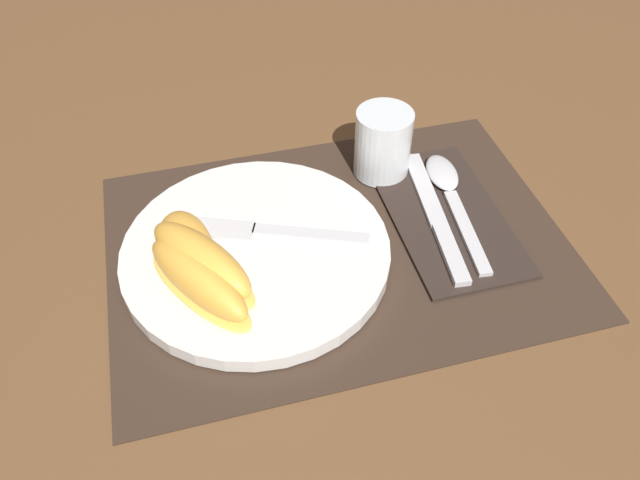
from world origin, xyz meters
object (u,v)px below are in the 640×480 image
Objects in this scene: juice_glass at (383,146)px; knife at (436,217)px; citrus_wedge_0 at (186,249)px; citrus_wedge_1 at (201,262)px; fork at (261,233)px; spoon at (448,187)px; plate at (255,249)px; citrus_wedge_2 at (198,281)px.

juice_glass reaches higher than knife.
citrus_wedge_0 is at bearing -179.13° from knife.
citrus_wedge_1 reaches higher than knife.
juice_glass is 0.42× the size of fork.
spoon is 1.01× the size of fork.
juice_glass is 0.09m from spoon.
juice_glass is 0.18m from fork.
citrus_wedge_1 is (0.01, -0.02, 0.00)m from citrus_wedge_0.
knife is 0.26m from citrus_wedge_0.
spoon is at bearing 52.09° from knife.
spoon is at bearing 8.41° from citrus_wedge_0.
plate is 0.07m from citrus_wedge_0.
spoon is (0.03, 0.04, 0.00)m from knife.
knife is at bearing -72.73° from juice_glass.
juice_glass is 0.75× the size of citrus_wedge_0.
fork is (-0.22, -0.03, 0.01)m from spoon.
spoon is 1.77× the size of citrus_wedge_0.
citrus_wedge_0 is 0.04m from citrus_wedge_2.
juice_glass is at bearing 28.19° from fork.
juice_glass reaches higher than citrus_wedge_0.
juice_glass is at bearing 107.27° from knife.
plate is 0.20m from knife.
citrus_wedge_1 is (-0.28, -0.07, 0.03)m from spoon.
fork is at bearing 11.61° from citrus_wedge_0.
fork is at bearing 176.45° from knife.
citrus_wedge_2 reaches higher than fork.
knife is at bearing 10.72° from citrus_wedge_2.
citrus_wedge_0 is 0.78× the size of citrus_wedge_2.
citrus_wedge_2 is at bearing -81.82° from citrus_wedge_0.
knife is at bearing -127.91° from spoon.
citrus_wedge_2 is (0.01, -0.04, 0.00)m from citrus_wedge_0.
fork reaches higher than knife.
fork is (-0.19, 0.01, 0.01)m from knife.
citrus_wedge_2 is at bearing -140.45° from plate.
plate is 0.19m from juice_glass.
spoon is (0.23, 0.04, -0.00)m from plate.
citrus_wedge_0 is at bearing 98.18° from citrus_wedge_2.
plate is at bearing 179.61° from knife.
spoon is at bearing 17.03° from citrus_wedge_2.
juice_glass is at bearing 32.50° from citrus_wedge_2.
knife is 0.26m from citrus_wedge_2.
spoon is 0.29m from citrus_wedge_1.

